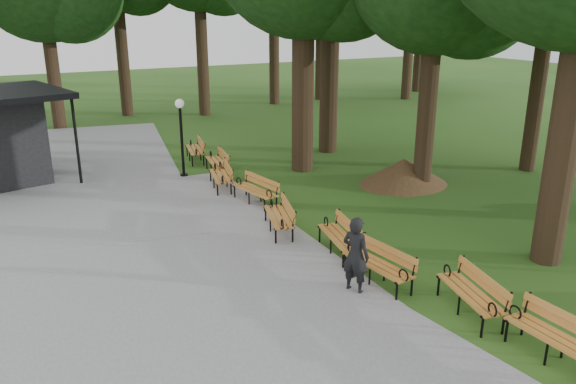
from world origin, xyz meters
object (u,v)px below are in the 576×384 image
bench_2 (470,294)px  bench_6 (255,191)px  bench_3 (378,265)px  bench_8 (217,162)px  bench_9 (195,150)px  dirt_mound (404,171)px  bench_7 (220,176)px  bench_1 (557,339)px  lamp_post (181,121)px  bench_5 (278,217)px  bench_4 (339,237)px  person (356,255)px

bench_2 → bench_6: bearing=-158.8°
bench_3 → bench_8: bearing=173.4°
bench_6 → bench_9: same height
dirt_mound → bench_9: bearing=129.6°
bench_3 → bench_7: bearing=177.2°
dirt_mound → bench_7: size_ratio=1.41×
bench_2 → bench_6: 8.01m
bench_1 → bench_2: bearing=-178.1°
lamp_post → bench_2: (1.92, -11.89, -1.60)m
lamp_post → bench_7: 2.62m
dirt_mound → bench_5: dirt_mound is taller
bench_4 → bench_9: same height
bench_4 → bench_8: size_ratio=1.00×
bench_2 → bench_9: same height
bench_8 → bench_7: bearing=-8.8°
bench_3 → bench_7: 8.03m
bench_1 → bench_6: same height
bench_1 → lamp_post: bearing=-172.9°
dirt_mound → bench_2: 8.67m
person → dirt_mound: bearing=-71.1°
bench_2 → bench_8: bearing=-161.8°
bench_9 → bench_3: bearing=11.7°
bench_8 → bench_2: bearing=12.7°
person → bench_4: size_ratio=0.89×
bench_3 → person: bearing=-90.0°
lamp_post → bench_2: bearing=-80.8°
bench_2 → bench_7: bearing=-158.1°
person → bench_3: size_ratio=0.89×
bench_3 → lamp_post: bearing=-179.8°
bench_6 → bench_8: 3.67m
bench_8 → bench_4: bearing=9.5°
bench_4 → bench_7: (-0.60, 6.31, 0.00)m
dirt_mound → bench_9: dirt_mound is taller
lamp_post → bench_6: lamp_post is taller
bench_2 → bench_8: size_ratio=1.00×
person → bench_5: 3.77m
bench_3 → bench_5: 3.71m
bench_1 → bench_5: (-1.46, 7.43, 0.00)m
bench_5 → bench_9: 8.27m
bench_6 → bench_9: 5.87m
bench_5 → bench_7: size_ratio=1.00×
bench_3 → bench_6: bearing=175.0°
bench_3 → bench_9: same height
bench_4 → bench_3: bearing=7.6°
bench_2 → bench_9: (-0.81, 13.82, 0.00)m
lamp_post → bench_6: (0.99, -3.94, -1.60)m
bench_6 → bench_1: bearing=-3.4°
person → bench_3: person is taller
bench_1 → bench_5: 7.57m
bench_9 → bench_2: bearing=15.1°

